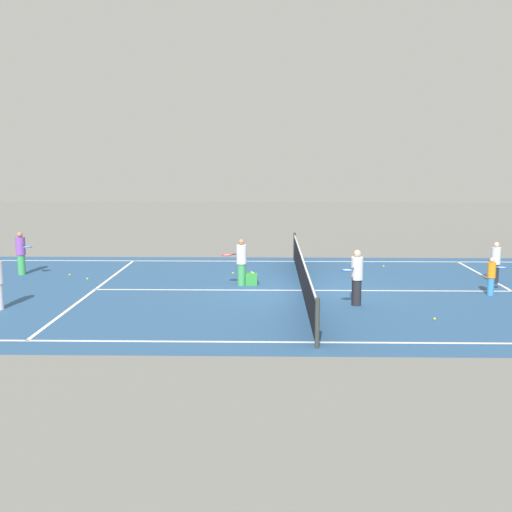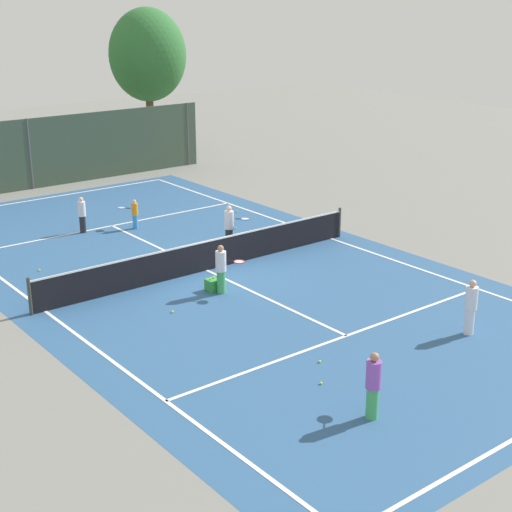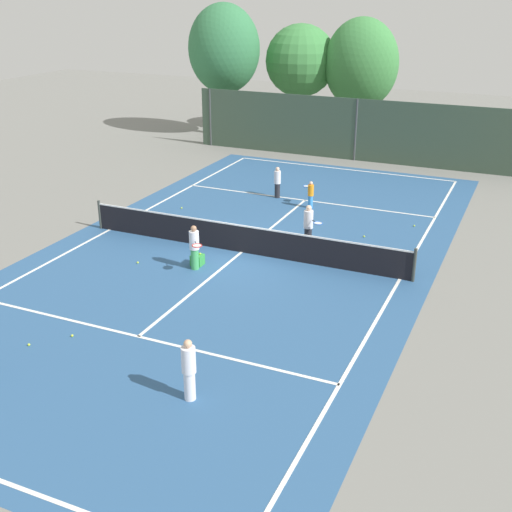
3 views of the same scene
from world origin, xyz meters
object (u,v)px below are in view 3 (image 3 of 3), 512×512
Objects in this scene: tennis_ball_3 at (138,263)px; tennis_ball_4 at (182,208)px; player_1 at (310,194)px; player_2 at (309,226)px; player_0 at (277,182)px; tennis_ball_1 at (29,345)px; ball_crate at (197,260)px; tennis_ball_5 at (414,226)px; tennis_ball_2 at (72,336)px; player_5 at (189,369)px; player_3 at (194,247)px; tennis_ball_0 at (364,236)px.

tennis_ball_3 is 1.00× the size of tennis_ball_4.
player_2 reaches higher than player_1.
player_0 is 8.75m from tennis_ball_3.
tennis_ball_3 is at bearing 94.37° from tennis_ball_1.
tennis_ball_5 is (5.81, 6.61, -0.15)m from ball_crate.
tennis_ball_1 is (-1.44, -6.35, -0.15)m from ball_crate.
tennis_ball_4 is (-1.96, 11.20, 0.00)m from tennis_ball_1.
tennis_ball_2 is (-0.35, -13.41, -0.66)m from player_0.
player_5 is 13.52m from tennis_ball_5.
player_0 is 1.92m from player_1.
player_3 is 22.66× the size of tennis_ball_1.
tennis_ball_1 is at bearing -94.27° from player_0.
tennis_ball_3 is (-1.87, -0.70, -0.15)m from ball_crate.
player_3 reaches higher than tennis_ball_5.
player_5 is 22.86× the size of tennis_ball_0.
tennis_ball_0 is at bearing -1.01° from tennis_ball_4.
player_1 is 4.43m from player_2.
player_1 is 5.35m from tennis_ball_4.
player_0 reaches higher than tennis_ball_5.
player_2 reaches higher than player_0.
player_3 is at bearing 75.66° from tennis_ball_1.
player_3 is at bearing -129.42° from player_2.
tennis_ball_0 is at bearing -127.60° from tennis_ball_5.
tennis_ball_2 is 4.95m from tennis_ball_3.
tennis_ball_0 is 8.26m from tennis_ball_3.
tennis_ball_2 is (-4.20, 1.17, -0.74)m from player_5.
player_2 is at bearing 50.58° from player_3.
ball_crate is 6.45× the size of tennis_ball_4.
tennis_ball_2 is at bearing -99.00° from player_3.
player_3 reaches higher than player_0.
tennis_ball_0 and tennis_ball_4 have the same top height.
tennis_ball_0 is 1.00× the size of tennis_ball_2.
tennis_ball_3 is at bearing -138.99° from tennis_ball_0.
player_1 is 14.00m from player_5.
tennis_ball_1 is (-1.06, -14.24, -0.66)m from player_0.
ball_crate is 6.45× the size of tennis_ball_3.
player_2 reaches higher than tennis_ball_5.
tennis_ball_2 is at bearing -91.48° from player_0.
tennis_ball_3 is (-5.35, 5.99, -0.74)m from player_5.
tennis_ball_2 is 1.00× the size of tennis_ball_4.
player_3 is at bearing -55.95° from tennis_ball_4.
player_0 is 13.43m from tennis_ball_2.
player_0 reaches higher than ball_crate.
tennis_ball_3 is (-6.23, -5.42, 0.00)m from tennis_ball_0.
player_5 is at bearing -48.22° from tennis_ball_3.
ball_crate is 5.93m from tennis_ball_4.
tennis_ball_2 is at bearing -118.34° from tennis_ball_5.
player_0 is 7.92m from ball_crate.
player_3 reaches higher than tennis_ball_0.
tennis_ball_3 and tennis_ball_4 have the same top height.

